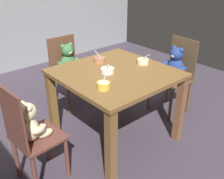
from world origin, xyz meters
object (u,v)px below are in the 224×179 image
object	(u,v)px
teddy_chair_near_left	(31,129)
porridge_bowl_yellow_near_left	(103,85)
teddy_chair_near_right	(175,69)
porridge_bowl_white_center	(107,70)
dining_table	(115,84)
porridge_bowl_terracotta_far_center	(100,60)
porridge_bowl_cream_near_right	(143,61)
teddy_chair_far_center	(69,65)

from	to	relation	value
teddy_chair_near_left	porridge_bowl_yellow_near_left	distance (m)	0.68
teddy_chair_near_right	porridge_bowl_yellow_near_left	distance (m)	1.27
porridge_bowl_yellow_near_left	porridge_bowl_white_center	distance (m)	0.34
dining_table	porridge_bowl_white_center	world-z (taller)	porridge_bowl_white_center
dining_table	porridge_bowl_white_center	bearing A→B (deg)	161.63
teddy_chair_near_left	porridge_bowl_yellow_near_left	size ratio (longest dim) A/B	7.92
teddy_chair_near_left	porridge_bowl_yellow_near_left	world-z (taller)	teddy_chair_near_left
porridge_bowl_white_center	porridge_bowl_terracotta_far_center	bearing A→B (deg)	65.45
teddy_chair_near_right	porridge_bowl_white_center	world-z (taller)	teddy_chair_near_right
porridge_bowl_cream_near_right	porridge_bowl_yellow_near_left	xyz separation A→B (m)	(-0.67, -0.18, 0.00)
teddy_chair_near_left	porridge_bowl_white_center	size ratio (longest dim) A/B	7.09
porridge_bowl_cream_near_right	porridge_bowl_terracotta_far_center	world-z (taller)	porridge_bowl_cream_near_right
teddy_chair_near_left	porridge_bowl_terracotta_far_center	bearing A→B (deg)	15.00
teddy_chair_near_right	porridge_bowl_white_center	size ratio (longest dim) A/B	7.01
teddy_chair_near_left	teddy_chair_near_right	size ratio (longest dim) A/B	1.01
teddy_chair_near_right	porridge_bowl_terracotta_far_center	world-z (taller)	teddy_chair_near_right
teddy_chair_far_center	porridge_bowl_terracotta_far_center	xyz separation A→B (m)	(-0.00, -0.62, 0.24)
dining_table	teddy_chair_near_left	bearing A→B (deg)	-178.42
dining_table	teddy_chair_far_center	world-z (taller)	teddy_chair_far_center
porridge_bowl_cream_near_right	porridge_bowl_terracotta_far_center	distance (m)	0.45
porridge_bowl_terracotta_far_center	porridge_bowl_yellow_near_left	distance (m)	0.63
teddy_chair_far_center	porridge_bowl_white_center	world-z (taller)	teddy_chair_far_center
teddy_chair_near_left	porridge_bowl_white_center	world-z (taller)	teddy_chair_near_left
porridge_bowl_white_center	teddy_chair_far_center	bearing A→B (deg)	81.98
porridge_bowl_cream_near_right	porridge_bowl_white_center	xyz separation A→B (m)	(-0.43, 0.06, -0.00)
porridge_bowl_cream_near_right	porridge_bowl_yellow_near_left	bearing A→B (deg)	-165.04
porridge_bowl_cream_near_right	porridge_bowl_terracotta_far_center	xyz separation A→B (m)	(-0.30, 0.33, -0.00)
dining_table	porridge_bowl_terracotta_far_center	world-z (taller)	porridge_bowl_terracotta_far_center
porridge_bowl_cream_near_right	porridge_bowl_yellow_near_left	world-z (taller)	porridge_bowl_yellow_near_left
porridge_bowl_terracotta_far_center	porridge_bowl_yellow_near_left	xyz separation A→B (m)	(-0.37, -0.51, 0.00)
teddy_chair_far_center	porridge_bowl_terracotta_far_center	size ratio (longest dim) A/B	6.67
teddy_chair_far_center	porridge_bowl_terracotta_far_center	distance (m)	0.67
dining_table	teddy_chair_near_right	distance (m)	0.92
teddy_chair_far_center	teddy_chair_near_right	xyz separation A→B (m)	(0.87, -0.96, 0.01)
dining_table	porridge_bowl_yellow_near_left	bearing A→B (deg)	-146.83
teddy_chair_near_left	porridge_bowl_cream_near_right	xyz separation A→B (m)	(1.27, -0.00, 0.26)
teddy_chair_near_left	porridge_bowl_terracotta_far_center	size ratio (longest dim) A/B	6.98
dining_table	porridge_bowl_yellow_near_left	world-z (taller)	porridge_bowl_yellow_near_left
dining_table	teddy_chair_near_left	world-z (taller)	teddy_chair_near_left
porridge_bowl_cream_near_right	porridge_bowl_yellow_near_left	distance (m)	0.70
dining_table	teddy_chair_near_right	size ratio (longest dim) A/B	1.15
dining_table	porridge_bowl_cream_near_right	distance (m)	0.39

